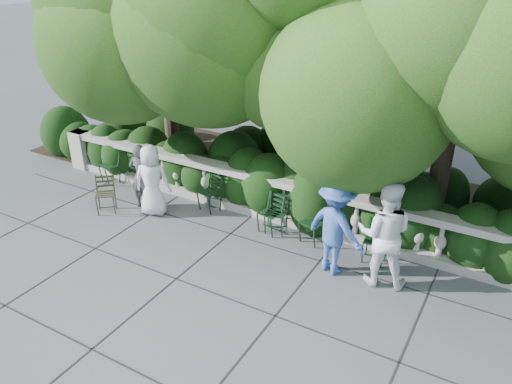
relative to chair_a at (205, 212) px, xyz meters
The scene contains 15 objects.
ground 1.97m from the chair_a, 41.35° to the right, with size 90.00×90.00×0.00m, color #4B4C52.
balustrade 1.64m from the chair_a, 18.50° to the left, with size 12.00×0.44×1.00m.
shrub_hedge 2.25m from the chair_a, 48.85° to the left, with size 15.00×2.60×1.70m, color black, non-canonical shape.
tree_canopy 4.89m from the chair_a, 41.07° to the left, with size 15.04×6.52×6.78m.
chair_a is the anchor object (origin of this frame).
chair_b 3.03m from the chair_a, behind, with size 0.44×0.48×0.84m, color black, non-canonical shape.
chair_c 1.79m from the chair_a, ahead, with size 0.44×0.48×0.84m, color black, non-canonical shape.
chair_d 3.87m from the chair_a, ahead, with size 0.44×0.48×0.84m, color black, non-canonical shape.
chair_e 1.64m from the chair_a, ahead, with size 0.44×0.48×0.84m, color black, non-canonical shape.
chair_f 2.54m from the chair_a, ahead, with size 0.44×0.48×0.84m, color black, non-canonical shape.
chair_weathered 2.16m from the chair_a, 146.88° to the right, with size 0.44×0.48×0.84m, color black, non-canonical shape.
person_businessman 1.37m from the chair_a, 148.34° to the right, with size 0.78×0.51×1.59m, color silver.
person_woman_grey 1.62m from the chair_a, 161.49° to the right, with size 0.55×0.36×1.51m, color #39393D.
person_casual_man 4.28m from the chair_a, ahead, with size 0.94×0.73×1.94m, color white.
person_older_blue 3.48m from the chair_a, 11.14° to the right, with size 1.18×0.68×1.82m, color #385AA9.
Camera 1 is at (4.37, -6.61, 5.33)m, focal length 35.00 mm.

